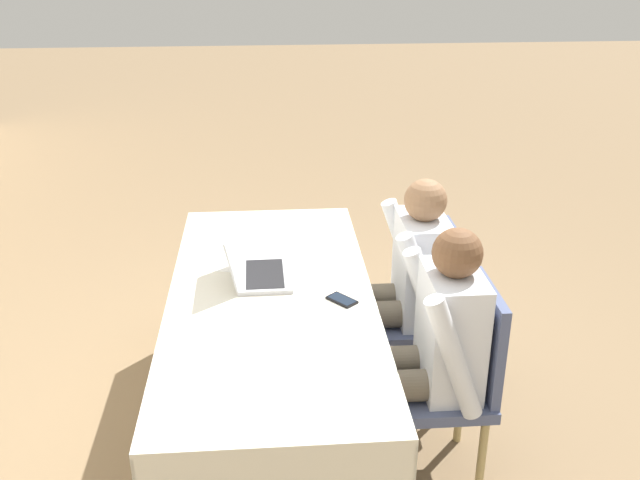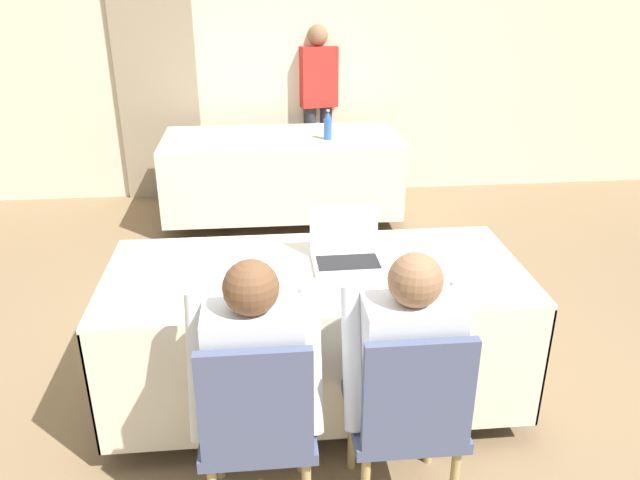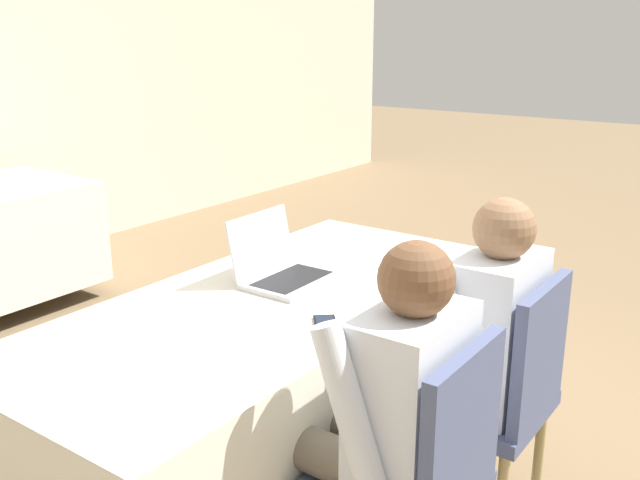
% 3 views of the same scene
% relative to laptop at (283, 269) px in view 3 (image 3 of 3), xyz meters
% --- Properties ---
extents(conference_table_near, '(1.99, 0.89, 0.75)m').
position_rel_laptop_xyz_m(conference_table_near, '(-0.16, -0.07, -0.22)').
color(conference_table_near, silver).
rests_on(conference_table_near, ground_plane).
extents(laptop, '(0.34, 0.30, 0.25)m').
position_rel_laptop_xyz_m(laptop, '(0.00, 0.00, 0.00)').
color(laptop, '#B7B7BC').
rests_on(laptop, conference_table_near).
extents(cell_phone, '(0.14, 0.14, 0.01)m').
position_rel_laptop_xyz_m(cell_phone, '(-0.24, -0.37, -0.04)').
color(cell_phone, black).
rests_on(cell_phone, conference_table_near).
extents(paper_beside_laptop, '(0.25, 0.32, 0.00)m').
position_rel_laptop_xyz_m(paper_beside_laptop, '(-0.38, -0.16, -0.05)').
color(paper_beside_laptop, white).
rests_on(paper_beside_laptop, conference_table_near).
extents(paper_centre_table, '(0.25, 0.32, 0.00)m').
position_rel_laptop_xyz_m(paper_centre_table, '(0.17, 0.08, -0.05)').
color(paper_centre_table, white).
rests_on(paper_centre_table, conference_table_near).
extents(chair_near_left, '(0.44, 0.44, 0.90)m').
position_rel_laptop_xyz_m(chair_near_left, '(-0.45, -0.82, -0.31)').
color(chair_near_left, tan).
rests_on(chair_near_left, ground_plane).
extents(chair_near_right, '(0.44, 0.44, 0.90)m').
position_rel_laptop_xyz_m(chair_near_right, '(0.13, -0.82, -0.31)').
color(chair_near_right, tan).
rests_on(chair_near_right, ground_plane).
extents(person_checkered_shirt, '(0.50, 0.52, 1.16)m').
position_rel_laptop_xyz_m(person_checkered_shirt, '(-0.45, -0.72, -0.15)').
color(person_checkered_shirt, '#665B4C').
rests_on(person_checkered_shirt, ground_plane).
extents(person_white_shirt, '(0.50, 0.52, 1.16)m').
position_rel_laptop_xyz_m(person_white_shirt, '(0.13, -0.72, -0.15)').
color(person_white_shirt, '#665B4C').
rests_on(person_white_shirt, ground_plane).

